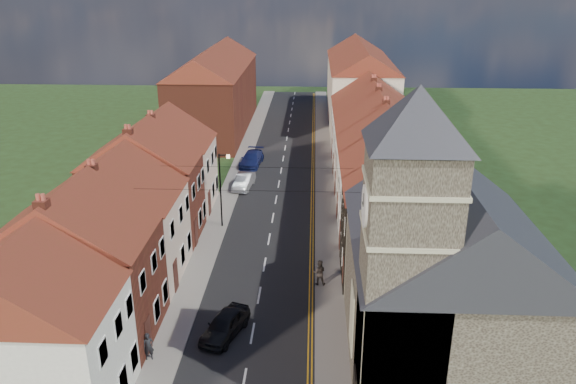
% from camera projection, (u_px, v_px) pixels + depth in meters
% --- Properties ---
extents(road, '(7.00, 90.00, 0.02)m').
position_uv_depth(road, '(279.00, 184.00, 53.82)').
color(road, black).
rests_on(road, ground).
extents(pavement_left, '(1.80, 90.00, 0.12)m').
position_uv_depth(pavement_left, '(233.00, 183.00, 53.99)').
color(pavement_left, gray).
rests_on(pavement_left, ground).
extents(pavement_right, '(1.80, 90.00, 0.12)m').
position_uv_depth(pavement_right, '(325.00, 184.00, 53.61)').
color(pavement_right, gray).
rests_on(pavement_right, ground).
extents(church, '(11.25, 14.25, 15.20)m').
position_uv_depth(church, '(441.00, 268.00, 26.45)').
color(church, '#2C241E').
rests_on(church, ground).
extents(cottage_r_tudor, '(8.30, 5.20, 9.00)m').
position_uv_depth(cottage_r_tudor, '(407.00, 216.00, 35.69)').
color(cottage_r_tudor, '#F2E3CC').
rests_on(cottage_r_tudor, ground).
extents(cottage_r_white_near, '(8.30, 6.00, 9.00)m').
position_uv_depth(cottage_r_white_near, '(396.00, 186.00, 40.71)').
color(cottage_r_white_near, white).
rests_on(cottage_r_white_near, ground).
extents(cottage_r_cream_mid, '(8.30, 5.20, 9.00)m').
position_uv_depth(cottage_r_cream_mid, '(387.00, 162.00, 45.74)').
color(cottage_r_cream_mid, '#F2E3CC').
rests_on(cottage_r_cream_mid, ground).
extents(cottage_r_pink, '(8.30, 6.00, 9.00)m').
position_uv_depth(cottage_r_pink, '(380.00, 144.00, 50.77)').
color(cottage_r_pink, beige).
rests_on(cottage_r_pink, ground).
extents(cottage_r_white_far, '(8.30, 5.20, 9.00)m').
position_uv_depth(cottage_r_white_far, '(374.00, 128.00, 55.79)').
color(cottage_r_white_far, white).
rests_on(cottage_r_white_far, ground).
extents(cottage_r_cream_far, '(8.30, 6.00, 9.00)m').
position_uv_depth(cottage_r_cream_far, '(370.00, 116.00, 60.82)').
color(cottage_r_cream_far, beige).
rests_on(cottage_r_cream_far, ground).
extents(cottage_l_brick_near, '(8.30, 5.70, 8.80)m').
position_uv_depth(cottage_l_brick_near, '(23.00, 329.00, 24.47)').
color(cottage_l_brick_near, white).
rests_on(cottage_l_brick_near, ground).
extents(cottage_l_cream, '(8.30, 6.30, 9.10)m').
position_uv_depth(cottage_l_cream, '(76.00, 262.00, 29.82)').
color(cottage_l_cream, '#5F281B').
rests_on(cottage_l_cream, ground).
extents(cottage_l_white, '(8.30, 6.90, 8.80)m').
position_uv_depth(cottage_l_white, '(116.00, 217.00, 35.83)').
color(cottage_l_white, beige).
rests_on(cottage_l_white, ground).
extents(cottage_l_brick_mid, '(8.30, 5.70, 9.10)m').
position_uv_depth(cottage_l_brick_mid, '(143.00, 181.00, 41.45)').
color(cottage_l_brick_mid, '#5F281B').
rests_on(cottage_l_brick_mid, ground).
extents(cottage_l_pink, '(8.30, 6.30, 8.80)m').
position_uv_depth(cottage_l_pink, '(163.00, 159.00, 46.91)').
color(cottage_l_pink, beige).
rests_on(cottage_l_pink, ground).
extents(block_right_far, '(8.30, 24.20, 10.50)m').
position_uv_depth(block_right_far, '(360.00, 83.00, 74.76)').
color(block_right_far, '#F2E3CC').
rests_on(block_right_far, ground).
extents(block_left_far, '(8.30, 24.20, 10.50)m').
position_uv_depth(block_left_far, '(215.00, 89.00, 70.91)').
color(block_left_far, '#5F281B').
rests_on(block_left_far, ground).
extents(lamppost, '(0.88, 0.15, 6.00)m').
position_uv_depth(lamppost, '(221.00, 186.00, 43.39)').
color(lamppost, black).
rests_on(lamppost, pavement_left).
extents(car_near, '(2.80, 4.21, 1.33)m').
position_uv_depth(car_near, '(225.00, 325.00, 31.11)').
color(car_near, black).
rests_on(car_near, ground).
extents(car_mid, '(1.90, 4.20, 1.34)m').
position_uv_depth(car_mid, '(244.00, 181.00, 52.66)').
color(car_mid, '#A4A6AC').
rests_on(car_mid, ground).
extents(car_far, '(2.46, 5.05, 1.42)m').
position_uv_depth(car_far, '(252.00, 159.00, 58.87)').
color(car_far, navy).
rests_on(car_far, ground).
extents(pedestrian_left, '(0.64, 0.51, 1.52)m').
position_uv_depth(pedestrian_left, '(149.00, 347.00, 28.95)').
color(pedestrian_left, black).
rests_on(pedestrian_left, pavement_left).
extents(pedestrian_right, '(0.85, 0.67, 1.71)m').
position_uv_depth(pedestrian_right, '(319.00, 272.00, 35.95)').
color(pedestrian_right, '#292421').
rests_on(pedestrian_right, pavement_right).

